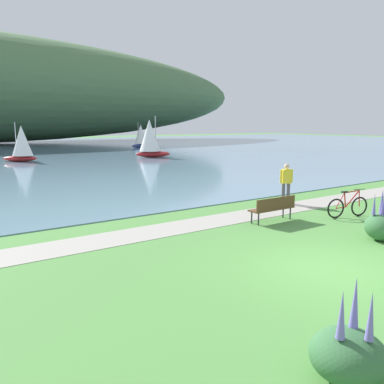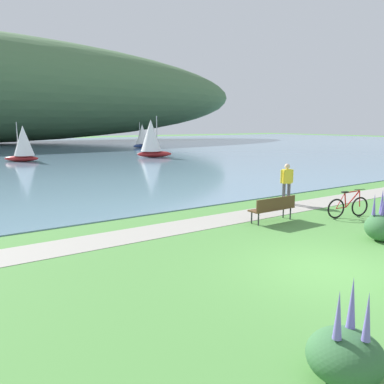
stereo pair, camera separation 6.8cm
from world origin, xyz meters
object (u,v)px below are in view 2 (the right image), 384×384
Objects in this scene: bicycle_leaning_near_bench at (348,207)px; sailboat_mid_bay at (142,136)px; sailboat_nearest_to_shore at (23,143)px; sailboat_toward_hillside at (151,138)px; person_at_shoreline at (287,181)px; park_bench_near_camera at (273,207)px.

bicycle_leaning_near_bench is 43.91m from sailboat_mid_bay.
sailboat_nearest_to_shore is 11.81m from sailboat_toward_hillside.
sailboat_mid_bay is 0.86× the size of sailboat_toward_hillside.
person_at_shoreline is 41.09m from sailboat_mid_bay.
person_at_shoreline reaches higher than bicycle_leaning_near_bench.
person_at_shoreline reaches higher than park_bench_near_camera.
bicycle_leaning_near_bench is 0.42× the size of sailboat_toward_hillside.
bicycle_leaning_near_bench is at bearing -107.57° from sailboat_mid_bay.
park_bench_near_camera is at bearing -109.78° from sailboat_toward_hillside.
bicycle_leaning_near_bench reaches higher than park_bench_near_camera.
bicycle_leaning_near_bench is 3.01m from person_at_shoreline.
park_bench_near_camera is 0.51× the size of sailboat_mid_bay.
sailboat_nearest_to_shore reaches higher than person_at_shoreline.
person_at_shoreline is 0.49× the size of sailboat_nearest_to_shore.
bicycle_leaning_near_bench is 0.50× the size of sailboat_nearest_to_shore.
sailboat_nearest_to_shore reaches higher than park_bench_near_camera.
park_bench_near_camera is 28.19m from sailboat_nearest_to_shore.
park_bench_near_camera is 0.52× the size of sailboat_nearest_to_shore.
person_at_shoreline is at bearing 90.17° from bicycle_leaning_near_bench.
park_bench_near_camera is at bearing -85.24° from sailboat_nearest_to_shore.
park_bench_near_camera is 1.06× the size of person_at_shoreline.
sailboat_toward_hillside is at bearing 74.72° from person_at_shoreline.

